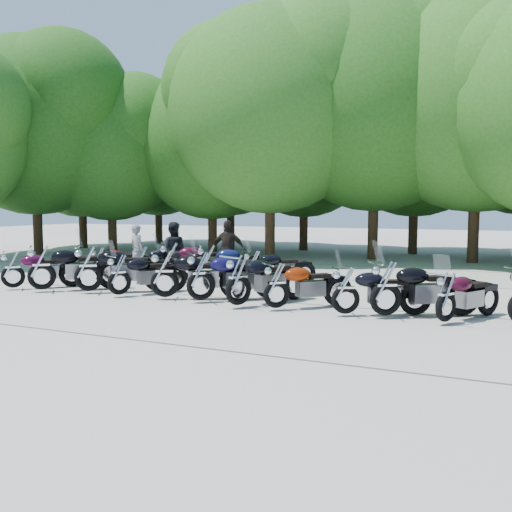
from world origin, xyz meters
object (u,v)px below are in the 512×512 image
at_px(motorcycle_0, 13,268).
at_px(rider_2, 228,250).
at_px(motorcycle_10, 446,295).
at_px(motorcycle_13, 99,261).
at_px(motorcycle_16, 209,263).
at_px(motorcycle_2, 88,267).
at_px(motorcycle_9, 386,286).
at_px(motorcycle_6, 238,278).
at_px(motorcycle_7, 276,284).
at_px(motorcycle_17, 254,267).
at_px(motorcycle_1, 41,266).
at_px(motorcycle_3, 119,273).
at_px(rider_0, 137,251).
at_px(motorcycle_15, 171,260).
at_px(rider_1, 173,251).
at_px(motorcycle_5, 201,274).
at_px(motorcycle_8, 346,289).
at_px(motorcycle_14, 142,261).
at_px(motorcycle_4, 165,272).

distance_m(motorcycle_0, rider_2, 6.24).
relative_size(motorcycle_10, motorcycle_13, 1.02).
bearing_deg(motorcycle_16, motorcycle_2, 106.94).
xyz_separation_m(motorcycle_9, motorcycle_13, (-9.45, 2.49, -0.10)).
height_order(motorcycle_6, motorcycle_7, motorcycle_6).
bearing_deg(motorcycle_17, motorcycle_1, 79.37).
bearing_deg(motorcycle_17, motorcycle_13, 51.29).
height_order(motorcycle_3, motorcycle_13, motorcycle_3).
relative_size(motorcycle_17, rider_0, 1.24).
xyz_separation_m(motorcycle_7, motorcycle_13, (-7.06, 2.60, -0.03)).
bearing_deg(motorcycle_9, motorcycle_1, 58.43).
height_order(motorcycle_0, motorcycle_9, motorcycle_9).
bearing_deg(motorcycle_15, rider_1, -9.00).
bearing_deg(motorcycle_15, motorcycle_13, 56.93).
distance_m(motorcycle_5, motorcycle_6, 1.14).
relative_size(motorcycle_5, motorcycle_8, 1.17).
xyz_separation_m(motorcycle_2, motorcycle_3, (1.10, -0.13, -0.11)).
distance_m(motorcycle_1, motorcycle_17, 5.77).
distance_m(motorcycle_14, rider_1, 1.02).
height_order(motorcycle_3, motorcycle_6, motorcycle_6).
xyz_separation_m(motorcycle_14, rider_2, (2.37, 1.28, 0.33)).
xyz_separation_m(motorcycle_6, motorcycle_13, (-6.15, 2.66, -0.11)).
relative_size(motorcycle_17, rider_2, 1.14).
relative_size(motorcycle_4, rider_1, 1.35).
xyz_separation_m(motorcycle_1, motorcycle_2, (1.33, 0.31, 0.01)).
bearing_deg(motorcycle_4, motorcycle_9, -116.58).
distance_m(motorcycle_3, motorcycle_16, 2.89).
height_order(motorcycle_15, rider_0, rider_0).
distance_m(motorcycle_2, motorcycle_13, 2.90).
relative_size(motorcycle_3, motorcycle_16, 0.91).
height_order(motorcycle_2, motorcycle_8, motorcycle_2).
xyz_separation_m(motorcycle_17, rider_0, (-4.51, 0.76, 0.26)).
xyz_separation_m(motorcycle_4, motorcycle_7, (3.05, -0.19, -0.09)).
bearing_deg(rider_1, motorcycle_5, 106.71).
relative_size(motorcycle_13, motorcycle_15, 0.83).
distance_m(motorcycle_16, rider_2, 1.45).
height_order(motorcycle_8, motorcycle_9, motorcycle_9).
relative_size(motorcycle_0, motorcycle_15, 0.88).
distance_m(motorcycle_4, motorcycle_9, 5.43).
relative_size(motorcycle_3, motorcycle_14, 1.02).
distance_m(motorcycle_3, motorcycle_14, 3.08).
distance_m(motorcycle_9, motorcycle_15, 7.41).
bearing_deg(motorcycle_0, motorcycle_13, -60.99).
relative_size(motorcycle_2, motorcycle_16, 1.07).
bearing_deg(motorcycle_16, motorcycle_6, -172.07).
relative_size(motorcycle_8, motorcycle_14, 0.98).
height_order(motorcycle_6, motorcycle_8, motorcycle_6).
xyz_separation_m(rider_0, rider_1, (1.39, -0.05, 0.05)).
bearing_deg(motorcycle_3, motorcycle_1, 35.66).
bearing_deg(motorcycle_14, motorcycle_2, 135.72).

